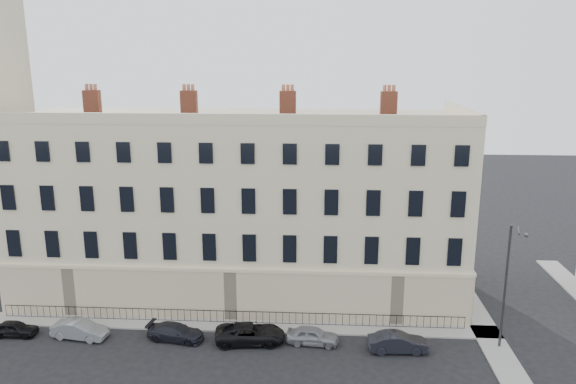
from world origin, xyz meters
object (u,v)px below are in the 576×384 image
Objects in this scene: streetlamp at (507,282)px; car_d at (250,333)px; car_b at (80,330)px; car_a at (14,329)px; car_c at (176,332)px; car_e at (313,336)px; car_f at (398,342)px.

car_d is at bearing -162.58° from streetlamp.
car_b is at bearing -162.67° from streetlamp.
car_a is 0.81× the size of car_c.
streetlamp is (22.82, 0.13, 4.35)m from car_c.
car_b is at bearing 100.50° from car_c.
car_e reaches higher than car_c.
car_a is 4.88m from car_b.
car_d is (12.31, 0.10, 0.03)m from car_b.
car_b is (4.88, -0.05, 0.10)m from car_a.
car_a is at bearing 99.73° from car_c.
car_a is at bearing 97.68° from car_b.
car_b is at bearing 85.95° from car_f.
car_a is 0.90× the size of car_e.
car_f reaches higher than car_e.
car_b reaches higher than car_e.
car_c is at bearing 95.65° from car_e.
car_e is 0.90× the size of car_f.
car_d is 1.34× the size of car_e.
streetlamp reaches higher than car_c.
car_d is 0.55× the size of streetlamp.
car_b is 22.59m from car_f.
car_a is 0.37× the size of streetlamp.
car_c is (11.82, 0.11, 0.03)m from car_a.
car_c reaches higher than car_a.
car_f is 8.41m from streetlamp.
car_f is at bearing -99.07° from car_d.
car_c is 0.46× the size of streetlamp.
car_f is at bearing -91.29° from car_e.
car_d is (17.18, 0.05, 0.12)m from car_a.
car_f is (15.63, -0.71, 0.08)m from car_c.
car_b reaches higher than car_c.
car_e is at bearing -81.18° from car_b.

